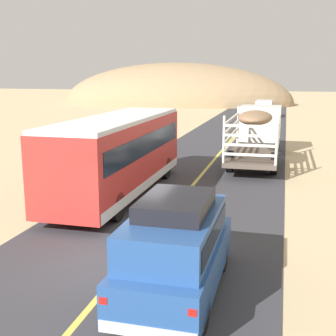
{
  "coord_description": "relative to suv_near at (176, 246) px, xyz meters",
  "views": [
    {
      "loc": [
        3.83,
        -10.39,
        4.94
      ],
      "look_at": [
        0.0,
        4.31,
        1.71
      ],
      "focal_mm": 47.86,
      "sensor_mm": 36.0,
      "label": 1
    }
  ],
  "objects": [
    {
      "name": "road_centre_line",
      "position": [
        -1.63,
        1.25,
        -1.13
      ],
      "size": [
        0.16,
        117.6,
        0.0
      ],
      "primitive_type": "cube",
      "color": "#D8CC4C",
      "rests_on": "road_surface"
    },
    {
      "name": "suv_near",
      "position": [
        0.0,
        0.0,
        0.0
      ],
      "size": [
        1.9,
        4.62,
        2.29
      ],
      "color": "#264C8C",
      "rests_on": "road_surface"
    },
    {
      "name": "bus",
      "position": [
        -4.27,
        7.74,
        0.6
      ],
      "size": [
        2.54,
        10.0,
        3.21
      ],
      "color": "red",
      "rests_on": "road_surface"
    },
    {
      "name": "livestock_truck",
      "position": [
        0.72,
        17.69,
        0.64
      ],
      "size": [
        2.53,
        9.7,
        3.02
      ],
      "color": "silver",
      "rests_on": "road_surface"
    },
    {
      "name": "boulder_near_shoulder",
      "position": [
        -14.8,
        19.89,
        -0.63
      ],
      "size": [
        1.14,
        1.3,
        1.03
      ],
      "primitive_type": "ellipsoid",
      "color": "#84705B",
      "rests_on": "ground"
    },
    {
      "name": "distant_hill",
      "position": [
        -15.53,
        63.47,
        -1.15
      ],
      "size": [
        38.38,
        20.4,
        13.3
      ],
      "primitive_type": "ellipsoid",
      "color": "#997C5A",
      "rests_on": "ground"
    },
    {
      "name": "road_surface",
      "position": [
        -1.63,
        1.25,
        -1.14
      ],
      "size": [
        8.0,
        120.0,
        0.02
      ],
      "primitive_type": "cube",
      "color": "#38383D",
      "rests_on": "ground"
    },
    {
      "name": "car_far",
      "position": [
        -0.1,
        42.8,
        -0.06
      ],
      "size": [
        1.9,
        4.62,
        1.93
      ],
      "color": "silver",
      "rests_on": "road_surface"
    },
    {
      "name": "ground_plane",
      "position": [
        -1.63,
        1.25,
        -1.15
      ],
      "size": [
        240.0,
        240.0,
        0.0
      ],
      "primitive_type": "plane",
      "color": "#CCB284"
    }
  ]
}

